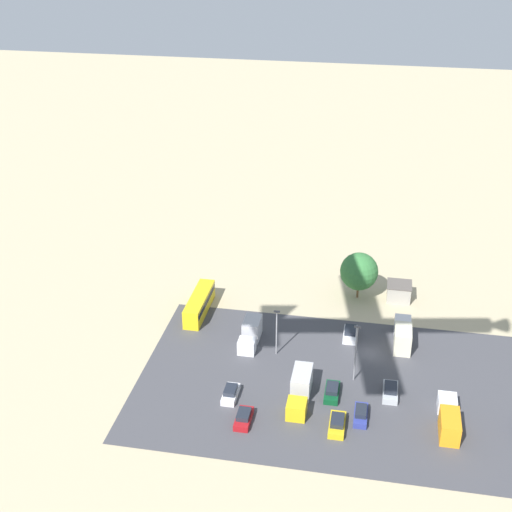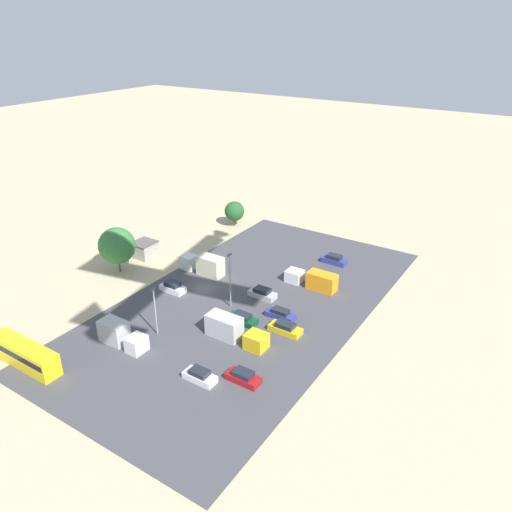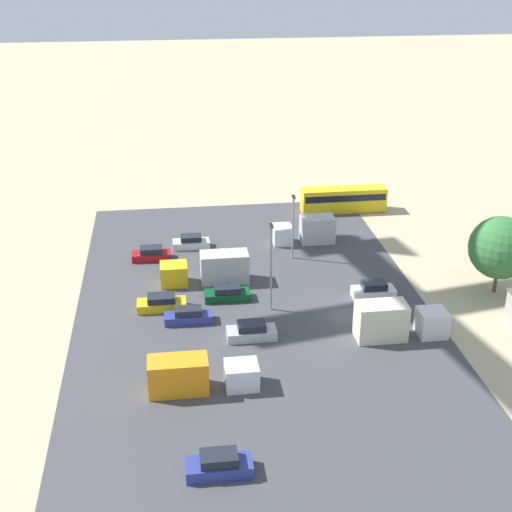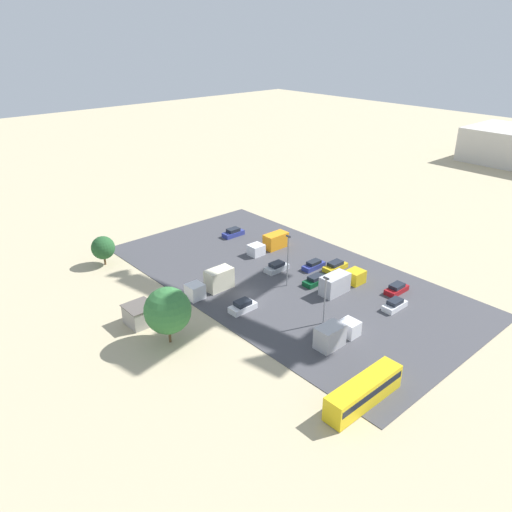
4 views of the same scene
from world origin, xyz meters
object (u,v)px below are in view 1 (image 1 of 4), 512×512
at_px(parked_car_6, 244,418).
at_px(parked_truck_3, 403,335).
at_px(parked_car_4, 332,391).
at_px(parked_truck_2, 300,389).
at_px(parked_truck_0, 449,419).
at_px(parked_car_3, 361,414).
at_px(parked_truck_1, 251,333).
at_px(parked_car_1, 337,424).
at_px(parked_car_2, 231,393).
at_px(parked_car_7, 390,391).
at_px(bus, 199,303).
at_px(parked_car_0, 350,333).
at_px(shed_building, 399,292).

relative_size(parked_car_6, parked_truck_3, 0.52).
xyz_separation_m(parked_car_4, parked_truck_2, (4.14, 1.36, 0.84)).
height_order(parked_car_4, parked_truck_0, parked_truck_0).
xyz_separation_m(parked_car_3, parked_truck_1, (17.27, -14.70, 0.82)).
height_order(parked_truck_1, parked_truck_3, parked_truck_3).
bearing_deg(parked_car_1, parked_truck_0, 10.75).
xyz_separation_m(parked_car_2, parked_truck_0, (-28.31, 0.92, 0.68)).
height_order(parked_car_1, parked_car_7, parked_car_7).
distance_m(bus, parked_truck_2, 26.52).
bearing_deg(parked_car_4, parked_car_0, -95.68).
distance_m(parked_car_2, parked_car_3, 17.40).
distance_m(parked_truck_0, parked_truck_1, 31.74).
bearing_deg(parked_truck_1, parked_car_2, 89.60).
bearing_deg(parked_truck_2, parked_car_7, -166.63).
relative_size(parked_car_7, parked_truck_3, 0.54).
xyz_separation_m(parked_car_4, parked_truck_1, (13.21, -10.69, 0.81)).
bearing_deg(parked_car_3, parked_truck_1, 139.59).
bearing_deg(parked_car_0, parked_car_7, -64.32).
relative_size(parked_car_3, parked_car_6, 1.04).
bearing_deg(parked_truck_3, parked_car_3, -105.78).
distance_m(parked_car_7, parked_truck_1, 22.88).
xyz_separation_m(parked_car_0, parked_car_6, (12.04, 21.94, -0.08)).
distance_m(parked_car_4, parked_truck_2, 4.43).
bearing_deg(parked_truck_2, bus, -44.95).
bearing_deg(parked_car_3, parked_car_6, -166.80).
xyz_separation_m(parked_car_2, parked_truck_2, (-9.17, -1.57, 0.81)).
xyz_separation_m(shed_building, parked_car_1, (7.33, 34.07, -0.75)).
height_order(parked_car_0, parked_car_2, parked_car_0).
bearing_deg(parked_truck_3, parked_car_7, -96.71).
height_order(parked_truck_1, parked_truck_2, parked_truck_2).
bearing_deg(parked_car_4, parked_truck_3, -122.95).
distance_m(parked_car_0, parked_truck_1, 15.16).
height_order(parked_car_7, parked_truck_3, parked_truck_3).
height_order(parked_car_3, parked_car_6, parked_car_6).
xyz_separation_m(parked_car_1, parked_car_4, (1.24, -6.46, -0.02)).
height_order(parked_truck_0, parked_truck_1, parked_truck_1).
distance_m(shed_building, parked_car_2, 37.57).
bearing_deg(shed_building, parked_car_2, 54.39).
height_order(bus, parked_car_6, bus).
bearing_deg(bus, parked_truck_3, 174.36).
height_order(parked_car_2, parked_car_4, parked_car_2).
relative_size(parked_car_2, parked_car_6, 0.98).
bearing_deg(shed_building, parked_car_6, 61.34).
xyz_separation_m(parked_car_2, parked_truck_3, (-22.52, -17.13, 0.94)).
xyz_separation_m(parked_car_0, parked_car_1, (0.21, 20.95, -0.07)).
xyz_separation_m(parked_car_3, parked_truck_3, (-5.15, -18.22, 0.97)).
xyz_separation_m(bus, parked_truck_2, (-18.77, 18.73, -0.22)).
relative_size(parked_car_3, parked_car_7, 1.01).
bearing_deg(parked_car_3, parked_car_2, 176.43).
bearing_deg(parked_car_1, parked_truck_1, 130.12).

